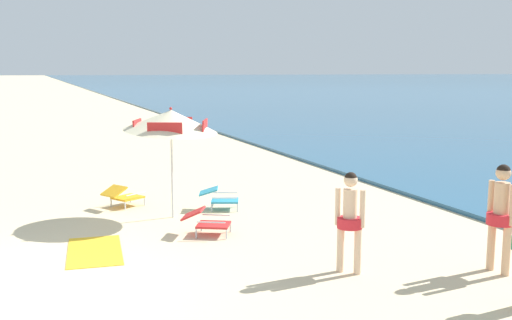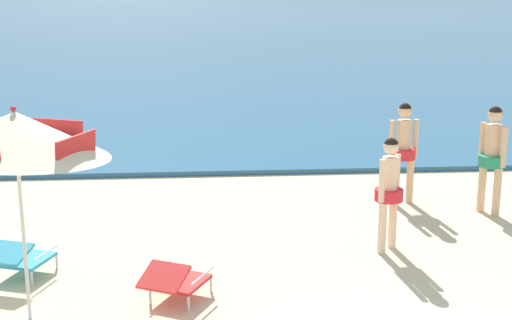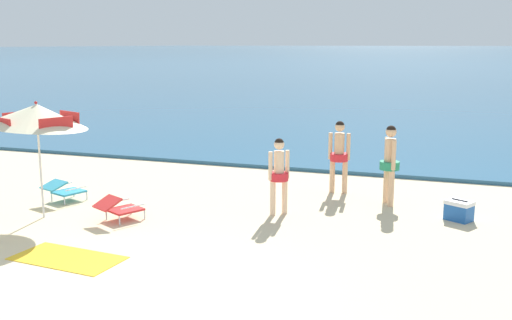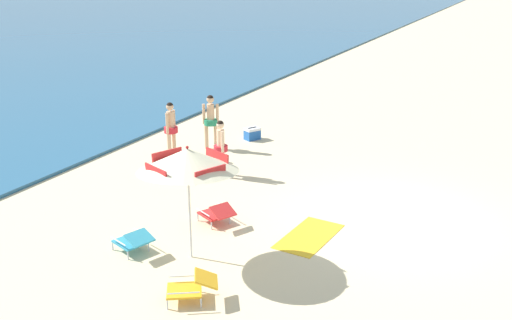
# 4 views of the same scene
# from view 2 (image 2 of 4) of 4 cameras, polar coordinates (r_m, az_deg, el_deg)

# --- Properties ---
(beach_umbrella_striped_main) EXTENTS (2.67, 2.65, 2.36)m
(beach_umbrella_striped_main) POSITION_cam_2_polar(r_m,az_deg,el_deg) (7.65, -18.73, 2.03)
(beach_umbrella_striped_main) COLOR silver
(beach_umbrella_striped_main) RESTS_ON ground
(lounge_chair_beside_umbrella) EXTENTS (0.87, 1.02, 0.51)m
(lounge_chair_beside_umbrella) POSITION_cam_2_polar(r_m,az_deg,el_deg) (8.22, -6.50, -9.53)
(lounge_chair_beside_umbrella) COLOR red
(lounge_chair_beside_umbrella) RESTS_ON ground
(lounge_chair_facing_sea) EXTENTS (0.79, 0.99, 0.50)m
(lounge_chair_facing_sea) POSITION_cam_2_polar(r_m,az_deg,el_deg) (9.28, -18.37, -7.41)
(lounge_chair_facing_sea) COLOR teal
(lounge_chair_facing_sea) RESTS_ON ground
(person_standing_near_shore) EXTENTS (0.42, 0.47, 1.73)m
(person_standing_near_shore) POSITION_cam_2_polar(r_m,az_deg,el_deg) (11.70, 18.41, 0.58)
(person_standing_near_shore) COLOR #D8A87F
(person_standing_near_shore) RESTS_ON ground
(person_standing_beside) EXTENTS (0.50, 0.41, 1.69)m
(person_standing_beside) POSITION_cam_2_polar(r_m,az_deg,el_deg) (11.92, 11.72, 1.11)
(person_standing_beside) COLOR #D8A87F
(person_standing_beside) RESTS_ON ground
(person_wading_in) EXTENTS (0.38, 0.38, 1.57)m
(person_wading_in) POSITION_cam_2_polar(r_m,az_deg,el_deg) (9.71, 10.63, -2.07)
(person_wading_in) COLOR beige
(person_wading_in) RESTS_ON ground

